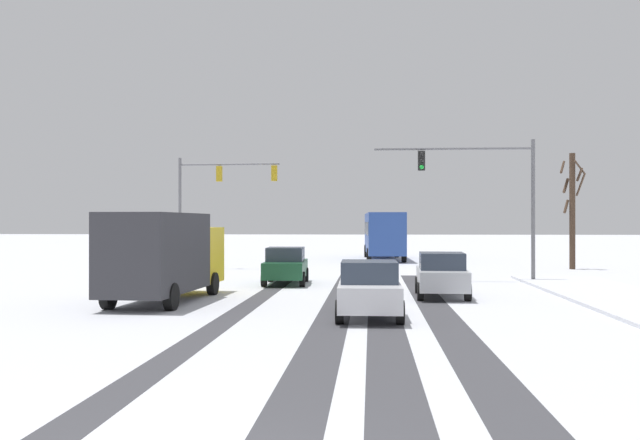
{
  "coord_description": "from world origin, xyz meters",
  "views": [
    {
      "loc": [
        1.91,
        -7.12,
        2.71
      ],
      "look_at": [
        0.0,
        19.37,
        2.8
      ],
      "focal_mm": 39.65,
      "sensor_mm": 36.0,
      "label": 1
    }
  ],
  "objects_px": {
    "traffic_signal_near_right": "(487,183)",
    "box_truck_delivery": "(165,254)",
    "car_silver_second": "(442,275)",
    "car_white_third": "(369,289)",
    "bare_tree_sidewalk_far": "(572,207)",
    "bus_oncoming": "(384,232)",
    "traffic_signal_far_left": "(214,189)",
    "car_dark_green_lead": "(286,266)"
  },
  "relations": [
    {
      "from": "traffic_signal_near_right",
      "to": "car_silver_second",
      "type": "relative_size",
      "value": 1.76
    },
    {
      "from": "box_truck_delivery",
      "to": "traffic_signal_far_left",
      "type": "bearing_deg",
      "value": 97.09
    },
    {
      "from": "bare_tree_sidewalk_far",
      "to": "car_silver_second",
      "type": "bearing_deg",
      "value": -119.64
    },
    {
      "from": "box_truck_delivery",
      "to": "traffic_signal_near_right",
      "type": "bearing_deg",
      "value": 36.3
    },
    {
      "from": "car_white_third",
      "to": "traffic_signal_near_right",
      "type": "bearing_deg",
      "value": 67.15
    },
    {
      "from": "car_dark_green_lead",
      "to": "box_truck_delivery",
      "type": "height_order",
      "value": "box_truck_delivery"
    },
    {
      "from": "car_silver_second",
      "to": "box_truck_delivery",
      "type": "distance_m",
      "value": 9.85
    },
    {
      "from": "car_white_third",
      "to": "box_truck_delivery",
      "type": "relative_size",
      "value": 0.55
    },
    {
      "from": "car_silver_second",
      "to": "bare_tree_sidewalk_far",
      "type": "bearing_deg",
      "value": 60.36
    },
    {
      "from": "car_white_third",
      "to": "bus_oncoming",
      "type": "bearing_deg",
      "value": 88.24
    },
    {
      "from": "box_truck_delivery",
      "to": "bare_tree_sidewalk_far",
      "type": "relative_size",
      "value": 1.12
    },
    {
      "from": "box_truck_delivery",
      "to": "bare_tree_sidewalk_far",
      "type": "bearing_deg",
      "value": 44.04
    },
    {
      "from": "car_white_third",
      "to": "bare_tree_sidewalk_far",
      "type": "bearing_deg",
      "value": 61.72
    },
    {
      "from": "traffic_signal_near_right",
      "to": "car_white_third",
      "type": "bearing_deg",
      "value": -112.85
    },
    {
      "from": "car_white_third",
      "to": "traffic_signal_far_left",
      "type": "bearing_deg",
      "value": 113.77
    },
    {
      "from": "traffic_signal_near_right",
      "to": "car_silver_second",
      "type": "distance_m",
      "value": 8.34
    },
    {
      "from": "traffic_signal_near_right",
      "to": "bare_tree_sidewalk_far",
      "type": "height_order",
      "value": "bare_tree_sidewalk_far"
    },
    {
      "from": "car_silver_second",
      "to": "bus_oncoming",
      "type": "bearing_deg",
      "value": 93.58
    },
    {
      "from": "car_silver_second",
      "to": "bus_oncoming",
      "type": "xyz_separation_m",
      "value": [
        -1.63,
        26.03,
        1.18
      ]
    },
    {
      "from": "traffic_signal_far_left",
      "to": "car_white_third",
      "type": "relative_size",
      "value": 1.58
    },
    {
      "from": "car_silver_second",
      "to": "bare_tree_sidewalk_far",
      "type": "height_order",
      "value": "bare_tree_sidewalk_far"
    },
    {
      "from": "traffic_signal_far_left",
      "to": "car_silver_second",
      "type": "height_order",
      "value": "traffic_signal_far_left"
    },
    {
      "from": "car_silver_second",
      "to": "car_white_third",
      "type": "relative_size",
      "value": 1.01
    },
    {
      "from": "bus_oncoming",
      "to": "car_white_third",
      "type": "bearing_deg",
      "value": -91.76
    },
    {
      "from": "traffic_signal_near_right",
      "to": "traffic_signal_far_left",
      "type": "bearing_deg",
      "value": 151.27
    },
    {
      "from": "car_silver_second",
      "to": "box_truck_delivery",
      "type": "relative_size",
      "value": 0.55
    },
    {
      "from": "traffic_signal_far_left",
      "to": "bare_tree_sidewalk_far",
      "type": "height_order",
      "value": "bare_tree_sidewalk_far"
    },
    {
      "from": "bus_oncoming",
      "to": "bare_tree_sidewalk_far",
      "type": "bearing_deg",
      "value": -43.41
    },
    {
      "from": "car_white_third",
      "to": "bare_tree_sidewalk_far",
      "type": "distance_m",
      "value": 24.78
    },
    {
      "from": "traffic_signal_near_right",
      "to": "box_truck_delivery",
      "type": "bearing_deg",
      "value": -143.7
    },
    {
      "from": "car_white_third",
      "to": "box_truck_delivery",
      "type": "distance_m",
      "value": 7.92
    },
    {
      "from": "bus_oncoming",
      "to": "traffic_signal_far_left",
      "type": "bearing_deg",
      "value": -132.05
    },
    {
      "from": "car_dark_green_lead",
      "to": "car_silver_second",
      "type": "xyz_separation_m",
      "value": [
        6.28,
        -4.9,
        0.0
      ]
    },
    {
      "from": "traffic_signal_near_right",
      "to": "box_truck_delivery",
      "type": "distance_m",
      "value": 15.57
    },
    {
      "from": "traffic_signal_far_left",
      "to": "box_truck_delivery",
      "type": "relative_size",
      "value": 0.87
    },
    {
      "from": "car_silver_second",
      "to": "traffic_signal_near_right",
      "type": "bearing_deg",
      "value": 68.42
    },
    {
      "from": "traffic_signal_far_left",
      "to": "bare_tree_sidewalk_far",
      "type": "bearing_deg",
      "value": 2.9
    },
    {
      "from": "traffic_signal_far_left",
      "to": "box_truck_delivery",
      "type": "xyz_separation_m",
      "value": [
        2.11,
        -16.98,
        -3.01
      ]
    },
    {
      "from": "traffic_signal_far_left",
      "to": "box_truck_delivery",
      "type": "bearing_deg",
      "value": -82.91
    },
    {
      "from": "traffic_signal_far_left",
      "to": "bus_oncoming",
      "type": "height_order",
      "value": "traffic_signal_far_left"
    },
    {
      "from": "car_silver_second",
      "to": "box_truck_delivery",
      "type": "xyz_separation_m",
      "value": [
        -9.59,
        -2.11,
        0.82
      ]
    },
    {
      "from": "traffic_signal_near_right",
      "to": "bus_oncoming",
      "type": "distance_m",
      "value": 19.74
    }
  ]
}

